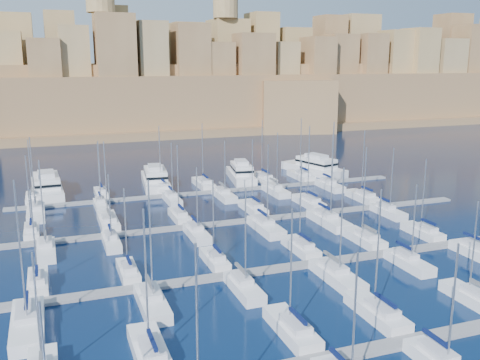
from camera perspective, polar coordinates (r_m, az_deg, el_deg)
name	(u,v)px	position (r m, az deg, el deg)	size (l,w,h in m)	color
ground	(277,238)	(85.57, 3.95, -6.23)	(600.00, 600.00, 0.00)	black
pontoon_near	(414,341)	(58.68, 18.02, -15.97)	(84.00, 2.00, 0.40)	slate
pontoon_mid_near	(312,264)	(75.38, 7.68, -8.84)	(84.00, 2.00, 0.40)	slate
pontoon_mid_far	(254,220)	(94.28, 1.49, -4.27)	(84.00, 2.00, 0.40)	slate
pontoon_far	(216,192)	(114.30, -2.54, -1.23)	(84.00, 2.00, 0.40)	slate
sailboat_1	(150,353)	(53.62, -9.56, -17.71)	(2.95, 9.85, 15.00)	white
sailboat_2	(292,329)	(57.26, 5.57, -15.50)	(2.75, 9.17, 13.69)	white
sailboat_3	(377,312)	(62.06, 14.43, -13.51)	(2.81, 9.36, 14.80)	white
sailboat_4	(472,297)	(69.22, 23.53, -11.39)	(2.52, 8.40, 12.45)	white
sailboat_12	(38,282)	(72.13, -20.75, -10.16)	(2.42, 8.07, 12.75)	white
sailboat_13	(128,271)	(72.37, -11.84, -9.51)	(2.27, 7.56, 12.06)	white
sailboat_14	(215,260)	(74.84, -2.70, -8.47)	(2.35, 7.83, 12.25)	white
sailboat_15	(301,247)	(79.85, 6.52, -7.14)	(2.57, 8.55, 14.05)	white
sailboat_16	(364,238)	(85.31, 13.07, -6.07)	(2.75, 9.16, 15.25)	white
sailboat_17	(423,232)	(91.12, 18.93, -5.24)	(2.50, 8.32, 12.86)	white
sailboat_18	(28,324)	(61.86, -21.70, -14.10)	(3.28, 10.93, 16.68)	white
sailboat_19	(152,302)	(63.21, -9.37, -12.75)	(2.82, 9.40, 15.50)	white
sailboat_20	(244,287)	(66.29, 0.41, -11.34)	(2.56, 8.53, 13.60)	white
sailboat_21	(337,275)	(70.59, 10.27, -9.98)	(3.03, 10.10, 15.26)	white
sailboat_22	(408,262)	(77.43, 17.53, -8.33)	(2.52, 8.41, 12.05)	white
sailboat_23	(479,253)	(84.43, 24.10, -7.09)	(2.83, 9.42, 15.08)	white
sailboat_24	(32,231)	(92.76, -21.32, -5.12)	(2.32, 7.74, 13.37)	white
sailboat_25	(108,222)	(94.13, -13.86, -4.32)	(2.99, 9.98, 14.78)	white
sailboat_26	(180,216)	(95.20, -6.47, -3.85)	(2.45, 8.16, 13.66)	white
sailboat_27	(253,208)	(99.67, 1.42, -3.00)	(2.73, 9.08, 13.87)	white
sailboat_28	(309,202)	(104.51, 7.37, -2.35)	(2.84, 9.46, 15.80)	white
sailboat_29	(363,197)	(110.40, 12.99, -1.77)	(2.79, 9.30, 14.39)	white
sailboat_30	(46,250)	(83.25, -19.97, -7.01)	(2.56, 8.55, 14.45)	white
sailboat_31	(111,242)	(84.02, -13.56, -6.42)	(2.30, 7.67, 11.60)	white
sailboat_32	(197,233)	(85.89, -4.64, -5.67)	(2.57, 8.58, 11.81)	white
sailboat_33	(266,227)	(88.80, 2.76, -4.99)	(3.03, 10.10, 14.86)	white
sailboat_34	(328,220)	(93.42, 9.41, -4.23)	(3.22, 10.73, 18.04)	white
sailboat_35	(388,211)	(101.11, 15.50, -3.25)	(2.52, 8.39, 12.83)	white
sailboat_36	(33,198)	(114.34, -21.25, -1.83)	(2.55, 8.49, 12.74)	white
sailboat_37	(101,193)	(114.36, -14.60, -1.37)	(2.35, 7.84, 11.86)	white
sailboat_38	(161,188)	(116.57, -8.39, -0.81)	(2.65, 8.83, 14.39)	white
sailboat_39	(204,184)	(119.23, -3.90, -0.39)	(2.93, 9.78, 14.47)	white
sailboat_40	(263,178)	(124.18, 2.44, 0.16)	(3.16, 10.52, 14.64)	white
sailboat_41	(301,176)	(127.81, 6.54, 0.45)	(2.94, 9.81, 14.65)	white
sailboat_42	(36,212)	(103.53, -20.94, -3.25)	(3.07, 10.24, 14.94)	white
sailboat_43	(101,205)	(105.12, -14.63, -2.60)	(2.26, 7.53, 13.08)	white
sailboat_44	(172,199)	(106.87, -7.25, -2.03)	(2.42, 8.07, 12.40)	white
sailboat_45	(224,195)	(109.15, -1.71, -1.61)	(2.72, 9.07, 12.27)	white
sailboat_46	(276,191)	(113.04, 3.82, -1.13)	(2.78, 9.27, 13.43)	white
sailboat_47	(330,186)	(118.81, 9.54, -0.60)	(2.73, 9.11, 12.35)	white
motor_yacht_a	(47,186)	(119.60, -19.91, -0.62)	(6.54, 19.63, 5.25)	white
motor_yacht_b	(155,179)	(120.76, -9.02, 0.12)	(7.22, 18.12, 5.25)	white
motor_yacht_c	(241,173)	(125.14, 0.12, 0.72)	(7.38, 16.36, 5.25)	white
motor_yacht_d	(315,167)	(134.22, 7.96, 1.42)	(10.39, 19.11, 5.25)	white
fortified_city	(127,91)	(231.86, -11.92, 9.25)	(460.00, 108.95, 59.52)	brown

